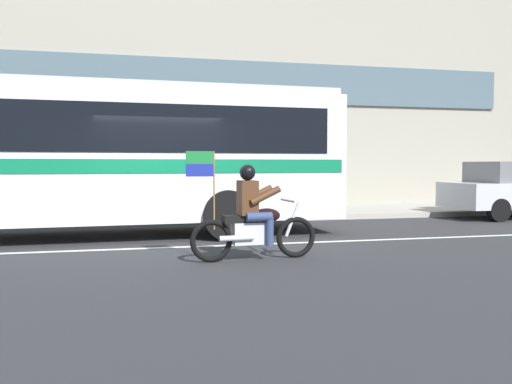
% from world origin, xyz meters
% --- Properties ---
extents(ground_plane, '(60.00, 60.00, 0.00)m').
position_xyz_m(ground_plane, '(0.00, 0.00, 0.00)').
color(ground_plane, '#2B2B2D').
extents(sidewalk_curb, '(28.00, 3.80, 0.15)m').
position_xyz_m(sidewalk_curb, '(0.00, 5.10, 0.07)').
color(sidewalk_curb, '#A39E93').
rests_on(sidewalk_curb, ground_plane).
extents(lane_center_stripe, '(26.60, 0.14, 0.01)m').
position_xyz_m(lane_center_stripe, '(0.00, -0.60, 0.00)').
color(lane_center_stripe, silver).
rests_on(lane_center_stripe, ground_plane).
extents(office_building_facade, '(28.00, 0.89, 12.49)m').
position_xyz_m(office_building_facade, '(0.00, 7.39, 6.25)').
color(office_building_facade, gray).
rests_on(office_building_facade, ground_plane).
extents(transit_bus, '(11.60, 3.03, 3.22)m').
position_xyz_m(transit_bus, '(-1.81, 1.19, 1.88)').
color(transit_bus, silver).
rests_on(transit_bus, ground_plane).
extents(motorcycle_with_rider, '(2.19, 0.64, 1.78)m').
position_xyz_m(motorcycle_with_rider, '(1.38, -2.17, 0.67)').
color(motorcycle_with_rider, black).
rests_on(motorcycle_with_rider, ground_plane).
extents(fire_hydrant, '(0.22, 0.30, 0.75)m').
position_xyz_m(fire_hydrant, '(1.10, 3.60, 0.52)').
color(fire_hydrant, '#4C8C3F').
rests_on(fire_hydrant, sidewalk_curb).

